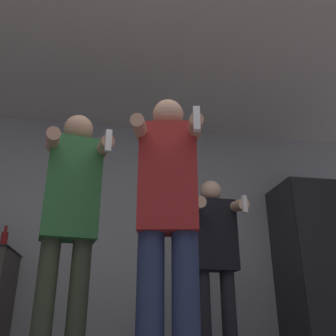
# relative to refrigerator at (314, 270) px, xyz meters

# --- Properties ---
(wall_back) EXTENTS (7.00, 0.06, 2.55)m
(wall_back) POSITION_rel_refrigerator_xyz_m (-1.85, 0.34, 0.38)
(wall_back) COLOR #B2B7BC
(wall_back) RESTS_ON ground_plane
(ceiling_slab) EXTENTS (7.00, 3.33, 0.05)m
(ceiling_slab) POSITION_rel_refrigerator_xyz_m (-1.85, -1.09, 1.68)
(ceiling_slab) COLOR silver
(ceiling_slab) RESTS_ON wall_back
(refrigerator) EXTENTS (0.61, 0.65, 1.79)m
(refrigerator) POSITION_rel_refrigerator_xyz_m (0.00, 0.00, 0.00)
(refrigerator) COLOR #262628
(refrigerator) RESTS_ON ground_plane
(bottle_green_wine) EXTENTS (0.06, 0.06, 0.25)m
(bottle_green_wine) POSITION_rel_refrigerator_xyz_m (-3.04, -0.02, 0.21)
(bottle_green_wine) COLOR maroon
(bottle_green_wine) RESTS_ON counter
(person_woman_foreground) EXTENTS (0.45, 0.47, 1.71)m
(person_woman_foreground) POSITION_rel_refrigerator_xyz_m (-1.79, -1.63, 0.03)
(person_woman_foreground) COLOR navy
(person_woman_foreground) RESTS_ON ground_plane
(person_man_side) EXTENTS (0.44, 0.46, 1.72)m
(person_man_side) POSITION_rel_refrigerator_xyz_m (-2.35, -1.34, 0.13)
(person_man_side) COLOR #38422D
(person_man_side) RESTS_ON ground_plane
(person_spectator_back) EXTENTS (0.47, 0.42, 1.59)m
(person_spectator_back) POSITION_rel_refrigerator_xyz_m (-1.22, -0.58, 0.05)
(person_spectator_back) COLOR black
(person_spectator_back) RESTS_ON ground_plane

